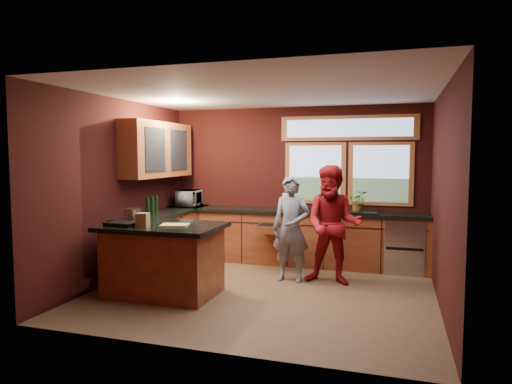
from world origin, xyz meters
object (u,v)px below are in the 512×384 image
at_px(person_red, 333,225).
at_px(person_grey, 291,229).
at_px(cutting_board, 175,225).
at_px(stock_pot, 133,215).
at_px(island, 163,259).

bearing_deg(person_red, person_grey, -174.53).
relative_size(person_grey, person_red, 0.91).
height_order(person_grey, person_red, person_red).
bearing_deg(cutting_board, stock_pot, 165.07).
bearing_deg(person_grey, cutting_board, -132.47).
bearing_deg(stock_pot, island, -15.26).
xyz_separation_m(island, stock_pot, (-0.55, 0.15, 0.56)).
distance_m(person_grey, cutting_board, 1.77).
relative_size(island, cutting_board, 4.43).
height_order(island, person_red, person_red).
relative_size(person_grey, cutting_board, 4.46).
bearing_deg(stock_pot, person_grey, 26.36).
bearing_deg(person_red, cutting_board, -144.09).
height_order(person_grey, cutting_board, person_grey).
distance_m(island, person_grey, 1.90).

